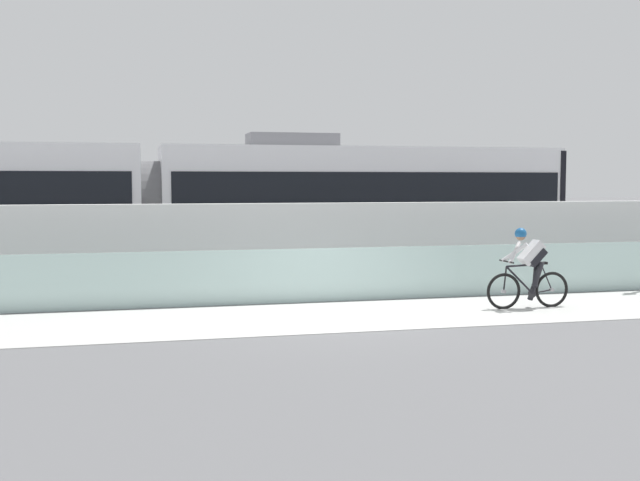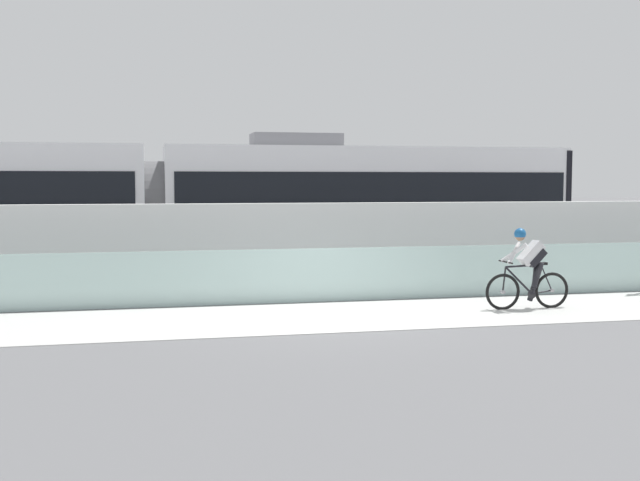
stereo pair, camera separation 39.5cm
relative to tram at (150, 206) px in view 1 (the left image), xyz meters
name	(u,v)px [view 1 (the left image)]	position (x,y,z in m)	size (l,w,h in m)	color
ground_plane	(336,316)	(3.19, -6.85, -1.89)	(200.00, 200.00, 0.00)	slate
bike_path_deck	(336,316)	(3.19, -6.85, -1.89)	(32.00, 3.20, 0.01)	silver
glass_parapet	(313,275)	(3.19, -5.00, -1.33)	(32.00, 0.05, 1.13)	silver
concrete_barrier_wall	(295,247)	(3.19, -3.20, -0.88)	(32.00, 0.36, 2.02)	white
tram_rail_near	(276,277)	(3.19, -0.72, -1.89)	(32.00, 0.08, 0.01)	#595654
tram_rail_far	(266,271)	(3.19, 0.72, -1.89)	(32.00, 0.08, 0.01)	#595654
tram	(150,206)	(0.00, 0.00, 0.00)	(22.56, 2.54, 3.81)	silver
cyclist_on_bike	(529,269)	(7.14, -6.85, -1.11)	(1.77, 0.58, 1.61)	black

